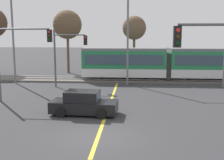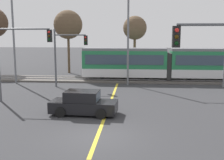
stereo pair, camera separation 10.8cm
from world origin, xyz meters
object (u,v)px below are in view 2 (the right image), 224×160
(sedan_crossing, at_px, (84,104))
(street_lamp_centre, at_px, (130,31))
(bare_tree_east, at_px, (135,28))
(traffic_light_far_left, at_px, (66,50))
(bare_tree_west, at_px, (68,25))
(traffic_light_mid_left, at_px, (17,50))
(street_lamp_west, at_px, (15,30))
(light_rail_tram, at_px, (168,63))

(sedan_crossing, xyz_separation_m, street_lamp_centre, (2.72, 11.10, 4.68))
(bare_tree_east, bearing_deg, traffic_light_far_left, -124.71)
(bare_tree_west, height_order, bare_tree_east, bare_tree_west)
(traffic_light_far_left, relative_size, traffic_light_mid_left, 0.94)
(sedan_crossing, bearing_deg, street_lamp_centre, 76.23)
(street_lamp_west, xyz_separation_m, bare_tree_west, (3.56, 8.37, 0.80))
(traffic_light_mid_left, distance_m, street_lamp_west, 8.91)
(traffic_light_far_left, bearing_deg, street_lamp_centre, 16.25)
(bare_tree_west, bearing_deg, light_rail_tram, -24.97)
(sedan_crossing, relative_size, street_lamp_west, 0.43)
(traffic_light_mid_left, bearing_deg, light_rail_tram, 40.75)
(traffic_light_mid_left, height_order, street_lamp_centre, street_lamp_centre)
(light_rail_tram, distance_m, street_lamp_centre, 5.84)
(street_lamp_centre, distance_m, bare_tree_west, 11.75)
(bare_tree_west, bearing_deg, traffic_light_mid_left, -89.90)
(traffic_light_far_left, height_order, street_lamp_west, street_lamp_west)
(light_rail_tram, height_order, bare_tree_west, bare_tree_west)
(street_lamp_centre, bearing_deg, bare_tree_east, 86.92)
(traffic_light_mid_left, bearing_deg, traffic_light_far_left, 70.93)
(traffic_light_mid_left, distance_m, bare_tree_west, 16.54)
(sedan_crossing, height_order, bare_tree_east, bare_tree_east)
(sedan_crossing, xyz_separation_m, street_lamp_west, (-9.11, 11.01, 4.80))
(traffic_light_far_left, relative_size, street_lamp_west, 0.56)
(light_rail_tram, distance_m, bare_tree_west, 14.27)
(traffic_light_mid_left, bearing_deg, street_lamp_centre, 44.42)
(bare_tree_east, bearing_deg, sedan_crossing, -99.51)
(bare_tree_west, bearing_deg, bare_tree_east, -4.73)
(light_rail_tram, height_order, street_lamp_west, street_lamp_west)
(sedan_crossing, bearing_deg, traffic_light_mid_left, 151.35)
(street_lamp_centre, xyz_separation_m, bare_tree_east, (0.41, 7.57, 0.45))
(traffic_light_mid_left, bearing_deg, street_lamp_west, 114.17)
(traffic_light_far_left, xyz_separation_m, street_lamp_centre, (6.06, 1.77, 1.77))
(light_rail_tram, relative_size, traffic_light_far_left, 3.33)
(street_lamp_centre, bearing_deg, sedan_crossing, -103.77)
(traffic_light_mid_left, relative_size, bare_tree_west, 0.72)
(street_lamp_west, bearing_deg, bare_tree_west, 66.95)
(traffic_light_far_left, height_order, street_lamp_centre, street_lamp_centre)
(sedan_crossing, bearing_deg, traffic_light_far_left, 109.71)
(traffic_light_mid_left, distance_m, bare_tree_east, 17.98)
(sedan_crossing, height_order, traffic_light_mid_left, traffic_light_mid_left)
(light_rail_tram, bearing_deg, traffic_light_mid_left, -139.25)
(traffic_light_mid_left, bearing_deg, bare_tree_east, 61.07)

